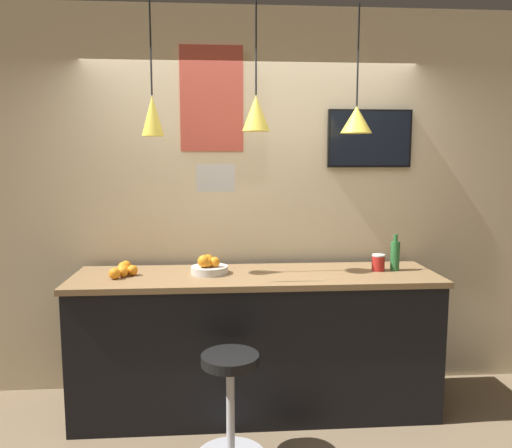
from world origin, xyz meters
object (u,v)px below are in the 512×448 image
Objects in this scene: fruit_bowl at (209,267)px; spread_jar at (378,262)px; mounted_tv at (370,139)px; bar_stool at (230,394)px; juice_bottle at (395,255)px.

fruit_bowl is 2.18× the size of spread_jar.
bar_stool is at bearing -137.86° from mounted_tv.
juice_bottle reaches higher than bar_stool.
juice_bottle is (1.20, 0.63, 0.69)m from bar_stool.
juice_bottle is 0.13m from spread_jar.
spread_jar is at bearing 30.44° from bar_stool.
bar_stool is 1.52m from juice_bottle.
bar_stool is 2.54× the size of fruit_bowl.
juice_bottle is 0.41× the size of mounted_tv.
spread_jar is 0.18× the size of mounted_tv.
fruit_bowl reaches higher than spread_jar.
juice_bottle is (1.33, 0.01, 0.06)m from fruit_bowl.
fruit_bowl is (-0.13, 0.62, 0.63)m from bar_stool.
bar_stool is at bearing -78.20° from fruit_bowl.
juice_bottle is 2.22× the size of spread_jar.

